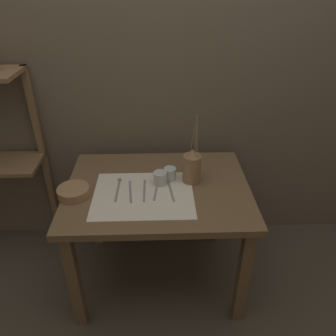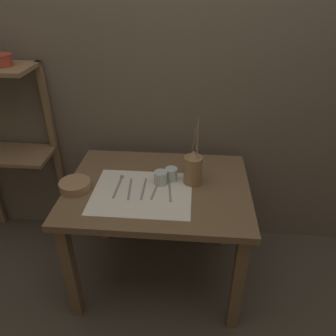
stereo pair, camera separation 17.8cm
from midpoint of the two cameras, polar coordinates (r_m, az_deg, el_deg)
name	(u,v)px [view 1 (the left image)]	position (r m, az deg, el deg)	size (l,w,h in m)	color
ground_plane	(160,274)	(2.33, -3.78, -18.05)	(12.00, 12.00, 0.00)	#473F35
stone_wall_back	(156,77)	(2.09, -4.62, 15.56)	(7.00, 0.06, 2.40)	brown
wooden_table	(158,201)	(1.90, -4.42, -5.90)	(1.03, 0.77, 0.72)	brown
linen_cloth	(143,195)	(1.79, -7.16, -4.70)	(0.54, 0.43, 0.00)	beige
pitcher_with_flowers	(192,167)	(1.83, 1.43, 0.16)	(0.10, 0.10, 0.41)	olive
wooden_bowl	(74,192)	(1.85, -18.80, -4.03)	(0.17, 0.17, 0.05)	#8E6B47
glass_tumbler_near	(160,178)	(1.84, -4.13, -1.85)	(0.07, 0.07, 0.08)	#B7C1BC
glass_tumbler_far	(170,174)	(1.88, -2.37, -1.09)	(0.07, 0.07, 0.07)	#B7C1BC
spoon_outer	(119,184)	(1.88, -11.25, -2.85)	(0.02, 0.22, 0.02)	gray
fork_outer	(130,191)	(1.81, -9.37, -4.13)	(0.03, 0.20, 0.00)	gray
fork_inner	(144,190)	(1.81, -6.95, -3.96)	(0.01, 0.20, 0.00)	gray
spoon_inner	(158,183)	(1.86, -4.58, -2.70)	(0.04, 0.22, 0.02)	gray
knife_center	(171,190)	(1.80, -2.34, -3.98)	(0.04, 0.20, 0.00)	gray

